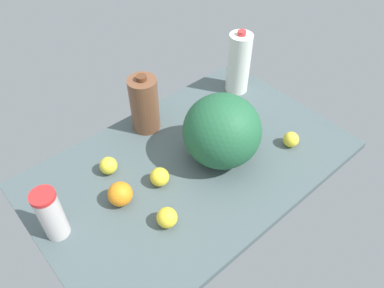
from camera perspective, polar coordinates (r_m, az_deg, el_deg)
countertop at (r=144.01cm, az=-0.00°, el=-3.21°), size 120.00×76.00×3.00cm
watermelon at (r=135.70cm, az=4.59°, el=1.99°), size 28.70×28.70×27.18cm
tumbler_cup at (r=124.21cm, az=-20.72°, el=-10.00°), size 7.75×7.75×19.83cm
milk_jug at (r=170.14cm, az=7.13°, el=12.10°), size 10.20×10.20×29.62cm
chocolate_milk_jug at (r=150.48cm, az=-7.27°, el=6.03°), size 11.48×11.48×25.45cm
orange_far_back at (r=130.30cm, az=-10.89°, el=-7.49°), size 8.59×8.59×8.59cm
lemon_near_front at (r=123.81cm, az=-3.84°, el=-11.13°), size 6.94×6.94×6.94cm
lemon_beside_bowl at (r=152.13cm, az=14.85°, el=0.67°), size 6.18×6.18×6.18cm
lemon_by_jug at (r=140.81cm, az=-12.62°, el=-3.23°), size 6.59×6.59×6.59cm
lemon_loose at (r=134.22cm, az=-4.95°, el=-5.02°), size 6.91×6.91×6.91cm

